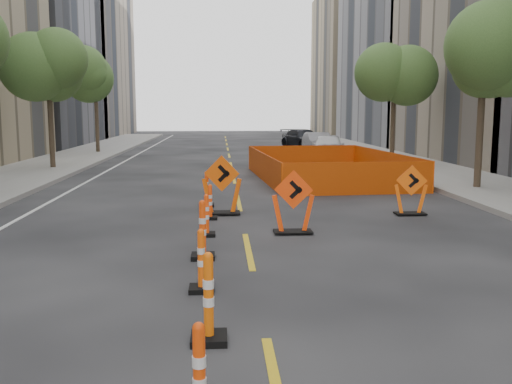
{
  "coord_description": "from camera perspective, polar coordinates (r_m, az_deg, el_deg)",
  "views": [
    {
      "loc": [
        -0.55,
        -7.2,
        2.82
      ],
      "look_at": [
        0.2,
        4.65,
        1.1
      ],
      "focal_mm": 40.0,
      "sensor_mm": 36.0,
      "label": 1
    }
  ],
  "objects": [
    {
      "name": "parked_car_near",
      "position": [
        32.19,
        7.22,
        4.48
      ],
      "size": [
        2.61,
        4.66,
        1.5
      ],
      "primitive_type": "imported",
      "rotation": [
        0.0,
        0.0,
        -0.2
      ],
      "color": "silver",
      "rests_on": "ground"
    },
    {
      "name": "channelizer_3",
      "position": [
        8.96,
        -5.5,
        -6.81
      ],
      "size": [
        0.39,
        0.39,
        1.0
      ],
      "primitive_type": null,
      "color": "#EC5209",
      "rests_on": "ground"
    },
    {
      "name": "safety_fence",
      "position": [
        23.44,
        6.97,
        2.62
      ],
      "size": [
        5.79,
        9.18,
        1.1
      ],
      "primitive_type": null,
      "rotation": [
        0.0,
        0.0,
        0.07
      ],
      "color": "#DC510B",
      "rests_on": "ground"
    },
    {
      "name": "sidewalk_right",
      "position": [
        21.62,
        22.65,
        0.3
      ],
      "size": [
        4.0,
        90.0,
        0.15
      ],
      "primitive_type": "cube",
      "color": "gray",
      "rests_on": "ground"
    },
    {
      "name": "bld_left_e",
      "position": [
        65.32,
        -18.76,
        14.12
      ],
      "size": [
        12.0,
        20.0,
        20.0
      ],
      "primitive_type": "cube",
      "color": "gray",
      "rests_on": "ground"
    },
    {
      "name": "channelizer_7",
      "position": [
        16.72,
        -4.95,
        0.32
      ],
      "size": [
        0.41,
        0.41,
        1.05
      ],
      "primitive_type": null,
      "color": "#F23E0A",
      "rests_on": "ground"
    },
    {
      "name": "chevron_sign_center",
      "position": [
        13.01,
        3.74,
        -1.02
      ],
      "size": [
        1.1,
        0.83,
        1.46
      ],
      "primitive_type": null,
      "rotation": [
        0.0,
        0.0,
        -0.28
      ],
      "color": "#FF400A",
      "rests_on": "ground"
    },
    {
      "name": "parked_car_mid",
      "position": [
        37.02,
        6.22,
        4.88
      ],
      "size": [
        1.56,
        4.19,
        1.37
      ],
      "primitive_type": "imported",
      "rotation": [
        0.0,
        0.0,
        0.03
      ],
      "color": "gray",
      "rests_on": "ground"
    },
    {
      "name": "channelizer_5",
      "position": [
        12.82,
        -4.96,
        -2.31
      ],
      "size": [
        0.38,
        0.38,
        0.96
      ],
      "primitive_type": null,
      "color": "#FF420A",
      "rests_on": "ground"
    },
    {
      "name": "chevron_sign_left",
      "position": [
        15.36,
        -3.44,
        0.69
      ],
      "size": [
        1.21,
        0.91,
        1.61
      ],
      "primitive_type": null,
      "rotation": [
        0.0,
        0.0,
        -0.28
      ],
      "color": "#E35009",
      "rests_on": "ground"
    },
    {
      "name": "tree_l_d",
      "position": [
        38.06,
        -15.78,
        10.5
      ],
      "size": [
        2.8,
        2.8,
        5.95
      ],
      "color": "#382B1E",
      "rests_on": "ground"
    },
    {
      "name": "channelizer_2",
      "position": [
        7.04,
        -4.77,
        -10.45
      ],
      "size": [
        0.45,
        0.45,
        1.13
      ],
      "primitive_type": null,
      "color": "#D85609",
      "rests_on": "ground"
    },
    {
      "name": "channelizer_4",
      "position": [
        10.87,
        -5.36,
        -3.76
      ],
      "size": [
        0.45,
        0.45,
        1.13
      ],
      "primitive_type": null,
      "color": "#ED410A",
      "rests_on": "ground"
    },
    {
      "name": "tree_r_b",
      "position": [
        21.25,
        21.84,
        12.26
      ],
      "size": [
        2.8,
        2.8,
        5.95
      ],
      "color": "#382B1E",
      "rests_on": "ground"
    },
    {
      "name": "ground_plane",
      "position": [
        7.75,
        0.74,
        -13.08
      ],
      "size": [
        140.0,
        140.0,
        0.0
      ],
      "primitive_type": "plane",
      "color": "black"
    },
    {
      "name": "tree_r_c",
      "position": [
        30.59,
        13.68,
        11.2
      ],
      "size": [
        2.8,
        2.8,
        5.95
      ],
      "color": "#382B1E",
      "rests_on": "ground"
    },
    {
      "name": "chevron_sign_right",
      "position": [
        15.85,
        15.24,
        0.17
      ],
      "size": [
        1.01,
        0.76,
        1.35
      ],
      "primitive_type": null,
      "rotation": [
        0.0,
        0.0,
        -0.27
      ],
      "color": "#F6580A",
      "rests_on": "ground"
    },
    {
      "name": "bld_left_d",
      "position": [
        49.41,
        -23.62,
        12.41
      ],
      "size": [
        12.0,
        16.0,
        14.0
      ],
      "primitive_type": "cube",
      "color": "#4C4C51",
      "rests_on": "ground"
    },
    {
      "name": "tree_l_c",
      "position": [
        28.36,
        -20.06,
        11.19
      ],
      "size": [
        2.8,
        2.8,
        5.95
      ],
      "color": "#382B1E",
      "rests_on": "ground"
    },
    {
      "name": "bld_right_d",
      "position": [
        51.05,
        17.22,
        15.96
      ],
      "size": [
        12.0,
        18.0,
        20.0
      ],
      "primitive_type": "cube",
      "color": "gray",
      "rests_on": "ground"
    },
    {
      "name": "parked_car_far",
      "position": [
        42.01,
        4.78,
        5.31
      ],
      "size": [
        3.35,
        5.2,
        1.4
      ],
      "primitive_type": "imported",
      "rotation": [
        0.0,
        0.0,
        0.31
      ],
      "color": "black",
      "rests_on": "ground"
    },
    {
      "name": "channelizer_6",
      "position": [
        14.77,
        -4.61,
        -0.99
      ],
      "size": [
        0.36,
        0.36,
        0.92
      ],
      "primitive_type": null,
      "color": "#FF400A",
      "rests_on": "ground"
    },
    {
      "name": "channelizer_1",
      "position": [
        5.23,
        -5.69,
        -18.01
      ],
      "size": [
        0.4,
        0.4,
        1.01
      ],
      "primitive_type": null,
      "color": "#D93C09",
      "rests_on": "ground"
    },
    {
      "name": "bld_right_e",
      "position": [
        68.3,
        11.57,
        12.42
      ],
      "size": [
        12.0,
        14.0,
        16.0
      ],
      "primitive_type": "cube",
      "color": "tan",
      "rests_on": "ground"
    }
  ]
}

